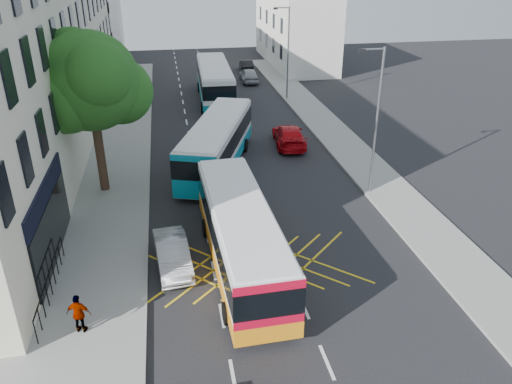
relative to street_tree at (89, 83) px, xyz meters
name	(u,v)px	position (x,y,z in m)	size (l,w,h in m)	color
ground	(327,362)	(8.51, -14.97, -6.29)	(120.00, 120.00, 0.00)	black
pavement_left	(106,190)	(0.01, 0.03, -6.22)	(5.00, 70.00, 0.15)	gray
pavement_right	(369,170)	(16.01, 0.03, -6.22)	(3.00, 70.00, 0.15)	gray
terrace_main	(20,45)	(-5.49, 9.52, 0.46)	(8.30, 45.00, 13.50)	beige
terrace_far	(83,18)	(-5.49, 40.03, -1.29)	(8.00, 20.00, 10.00)	silver
building_right	(295,29)	(19.51, 33.03, -2.29)	(6.00, 18.00, 8.00)	silver
street_tree	(89,83)	(0.00, 0.00, 0.00)	(6.30, 5.70, 8.80)	#382619
lamp_near	(376,115)	(14.71, -2.97, -1.68)	(1.45, 0.15, 8.00)	slate
lamp_far	(287,49)	(14.71, 17.03, -1.68)	(1.45, 0.15, 8.00)	slate
railings	(50,283)	(-1.19, -9.67, -5.57)	(0.08, 5.60, 1.14)	black
bus_near	(241,235)	(6.54, -8.83, -4.72)	(2.89, 10.70, 2.99)	silver
bus_mid	(217,143)	(6.77, 2.37, -4.68)	(5.98, 11.11, 3.06)	silver
bus_far	(215,82)	(8.27, 17.98, -4.56)	(3.23, 11.80, 3.29)	silver
parked_car_silver	(173,254)	(3.61, -8.32, -5.65)	(1.36, 3.90, 1.29)	#95979C
red_hatchback	(289,136)	(12.17, 5.44, -5.58)	(2.00, 4.93, 1.43)	#C0080F
distant_car_grey	(215,78)	(8.94, 23.92, -5.64)	(2.16, 4.69, 1.30)	#404147
distant_car_silver	(249,75)	(12.51, 24.45, -5.58)	(1.69, 4.19, 1.43)	#9CA0A3
distant_car_dark	(246,65)	(13.05, 29.54, -5.64)	(1.38, 3.97, 1.31)	black
pedestrian_far	(79,314)	(0.24, -12.07, -5.36)	(0.91, 0.38, 1.55)	gray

